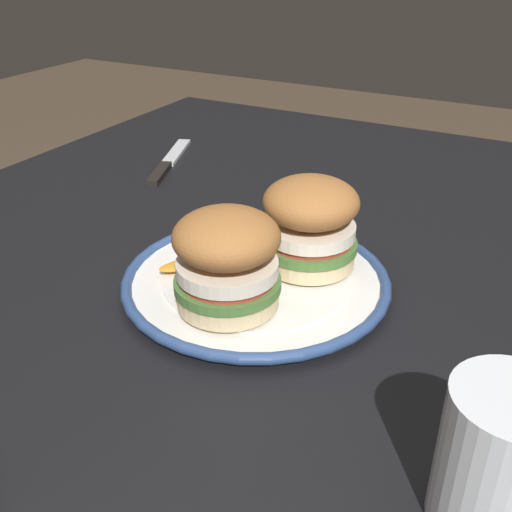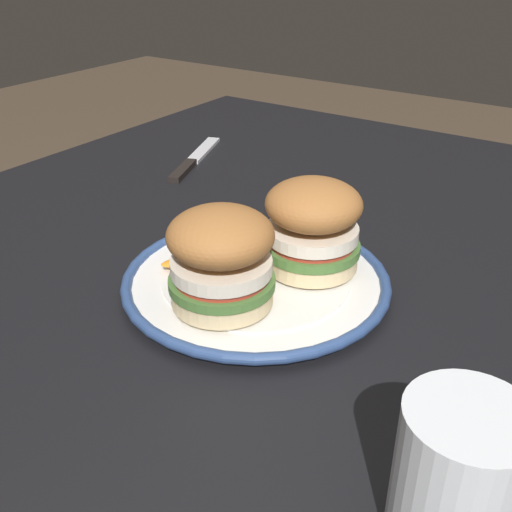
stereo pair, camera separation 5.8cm
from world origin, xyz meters
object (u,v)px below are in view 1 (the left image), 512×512
at_px(dinner_plate, 256,281).
at_px(table_knife, 167,164).
at_px(dining_table, 240,350).
at_px(drinking_glass, 499,468).
at_px(sandwich_half_left, 310,222).
at_px(sandwich_half_right, 227,259).

height_order(dinner_plate, table_knife, dinner_plate).
height_order(dining_table, dinner_plate, dinner_plate).
xyz_separation_m(dining_table, table_knife, (0.28, 0.29, 0.09)).
bearing_deg(dinner_plate, drinking_glass, -124.07).
distance_m(dining_table, table_knife, 0.41).
height_order(sandwich_half_left, drinking_glass, sandwich_half_left).
distance_m(dinner_plate, sandwich_half_right, 0.09).
distance_m(dining_table, drinking_glass, 0.37).
bearing_deg(sandwich_half_right, sandwich_half_left, -18.05).
bearing_deg(sandwich_half_right, dinner_plate, 2.30).
distance_m(sandwich_half_right, table_knife, 0.46).
xyz_separation_m(dinner_plate, sandwich_half_right, (-0.06, -0.00, 0.06)).
xyz_separation_m(dinner_plate, sandwich_half_left, (0.05, -0.04, 0.06)).
relative_size(dining_table, drinking_glass, 12.76).
distance_m(sandwich_half_left, table_knife, 0.42).
xyz_separation_m(dining_table, sandwich_half_left, (0.06, -0.06, 0.16)).
bearing_deg(drinking_glass, dinner_plate, 55.93).
relative_size(drinking_glass, table_knife, 0.50).
distance_m(drinking_glass, table_knife, 0.75).
relative_size(dining_table, sandwich_half_right, 10.57).
height_order(dinner_plate, sandwich_half_left, sandwich_half_left).
relative_size(dining_table, table_knife, 6.42).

